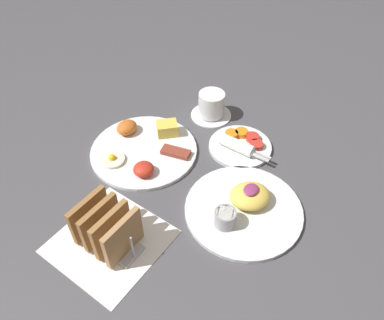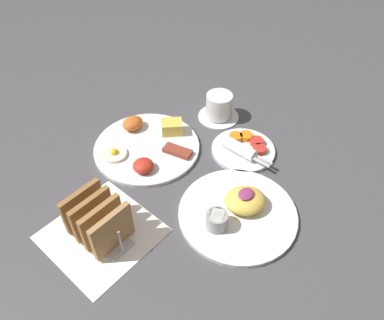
{
  "view_description": "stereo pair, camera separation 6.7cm",
  "coord_description": "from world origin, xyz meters",
  "px_view_note": "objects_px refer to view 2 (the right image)",
  "views": [
    {
      "loc": [
        -0.5,
        -0.35,
        0.69
      ],
      "look_at": [
        0.04,
        0.04,
        0.03
      ],
      "focal_mm": 35.0,
      "sensor_mm": 36.0,
      "label": 1
    },
    {
      "loc": [
        -0.46,
        -0.4,
        0.69
      ],
      "look_at": [
        0.04,
        0.04,
        0.03
      ],
      "focal_mm": 35.0,
      "sensor_mm": 36.0,
      "label": 2
    }
  ],
  "objects_px": {
    "toast_rack": "(98,220)",
    "coffee_cup": "(219,107)",
    "plate_breakfast": "(147,145)",
    "plate_condiments": "(243,148)",
    "plate_foreground": "(238,210)"
  },
  "relations": [
    {
      "from": "toast_rack",
      "to": "coffee_cup",
      "type": "height_order",
      "value": "toast_rack"
    },
    {
      "from": "plate_breakfast",
      "to": "toast_rack",
      "type": "bearing_deg",
      "value": -154.02
    },
    {
      "from": "plate_condiments",
      "to": "coffee_cup",
      "type": "distance_m",
      "value": 0.16
    },
    {
      "from": "plate_foreground",
      "to": "coffee_cup",
      "type": "height_order",
      "value": "coffee_cup"
    },
    {
      "from": "toast_rack",
      "to": "coffee_cup",
      "type": "distance_m",
      "value": 0.5
    },
    {
      "from": "plate_breakfast",
      "to": "plate_foreground",
      "type": "relative_size",
      "value": 1.05
    },
    {
      "from": "plate_condiments",
      "to": "plate_foreground",
      "type": "height_order",
      "value": "plate_foreground"
    },
    {
      "from": "plate_condiments",
      "to": "toast_rack",
      "type": "xyz_separation_m",
      "value": [
        -0.42,
        0.08,
        0.04
      ]
    },
    {
      "from": "plate_condiments",
      "to": "plate_foreground",
      "type": "relative_size",
      "value": 0.67
    },
    {
      "from": "coffee_cup",
      "to": "plate_breakfast",
      "type": "bearing_deg",
      "value": 165.18
    },
    {
      "from": "toast_rack",
      "to": "plate_condiments",
      "type": "bearing_deg",
      "value": -10.55
    },
    {
      "from": "plate_breakfast",
      "to": "toast_rack",
      "type": "height_order",
      "value": "toast_rack"
    },
    {
      "from": "plate_condiments",
      "to": "toast_rack",
      "type": "bearing_deg",
      "value": 169.45
    },
    {
      "from": "plate_foreground",
      "to": "plate_condiments",
      "type": "bearing_deg",
      "value": 32.18
    },
    {
      "from": "plate_foreground",
      "to": "toast_rack",
      "type": "xyz_separation_m",
      "value": [
        -0.24,
        0.19,
        0.04
      ]
    }
  ]
}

